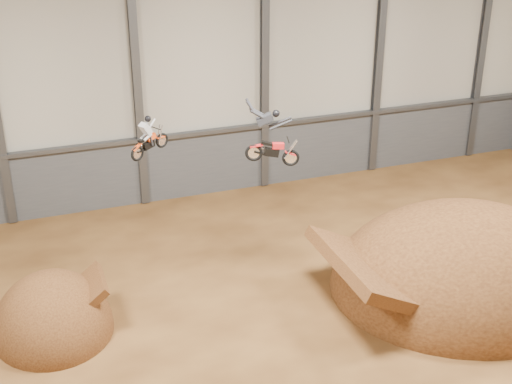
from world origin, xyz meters
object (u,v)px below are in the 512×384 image
(takeoff_ramp, at_px, (54,330))
(fmx_rider_b, at_px, (271,134))
(fmx_rider_a, at_px, (150,133))
(landing_ramp, at_px, (462,285))

(takeoff_ramp, bearing_deg, fmx_rider_b, 2.17)
(fmx_rider_a, height_order, fmx_rider_b, fmx_rider_b)
(landing_ramp, relative_size, fmx_rider_a, 6.24)
(takeoff_ramp, distance_m, landing_ramp, 16.77)
(takeoff_ramp, bearing_deg, fmx_rider_a, 16.65)
(landing_ramp, bearing_deg, fmx_rider_a, 162.24)
(takeoff_ramp, xyz_separation_m, landing_ramp, (16.57, -2.56, 0.00))
(takeoff_ramp, height_order, fmx_rider_a, fmx_rider_a)
(fmx_rider_a, relative_size, fmx_rider_b, 0.64)
(fmx_rider_a, distance_m, fmx_rider_b, 4.64)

